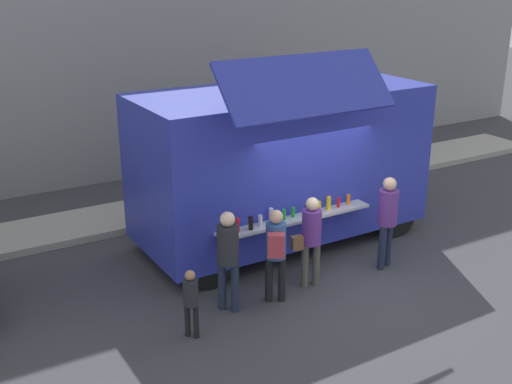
% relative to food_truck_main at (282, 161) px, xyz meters
% --- Properties ---
extents(ground_plane, '(60.00, 60.00, 0.00)m').
position_rel_food_truck_main_xyz_m(ground_plane, '(-0.07, -1.85, -1.68)').
color(ground_plane, '#38383D').
extents(curb_strip, '(28.00, 1.60, 0.15)m').
position_rel_food_truck_main_xyz_m(curb_strip, '(-4.00, 2.62, -1.61)').
color(curb_strip, '#9E998E').
rests_on(curb_strip, ground).
extents(building_behind, '(32.00, 2.40, 7.57)m').
position_rel_food_truck_main_xyz_m(building_behind, '(-3.00, 6.52, 2.10)').
color(building_behind, gray).
rests_on(building_behind, ground).
extents(food_truck_main, '(5.71, 3.31, 3.93)m').
position_rel_food_truck_main_xyz_m(food_truck_main, '(0.00, 0.00, 0.00)').
color(food_truck_main, '#2932A4').
rests_on(food_truck_main, ground).
extents(trash_bin, '(0.60, 0.60, 0.90)m').
position_rel_food_truck_main_xyz_m(trash_bin, '(3.86, 2.32, -1.23)').
color(trash_bin, '#2E6437').
rests_on(trash_bin, ground).
extents(customer_front_ordering, '(0.54, 0.33, 1.64)m').
position_rel_food_truck_main_xyz_m(customer_front_ordering, '(-0.62, -1.91, -0.71)').
color(customer_front_ordering, '#4A4940').
rests_on(customer_front_ordering, ground).
extents(customer_mid_with_backpack, '(0.46, 0.53, 1.63)m').
position_rel_food_truck_main_xyz_m(customer_mid_with_backpack, '(-1.44, -2.10, -0.69)').
color(customer_mid_with_backpack, black).
rests_on(customer_mid_with_backpack, ground).
extents(customer_rear_waiting, '(0.35, 0.35, 1.72)m').
position_rel_food_truck_main_xyz_m(customer_rear_waiting, '(-2.23, -1.94, -0.66)').
color(customer_rear_waiting, '#1D253A').
rests_on(customer_rear_waiting, ground).
extents(customer_extra_browsing, '(0.36, 0.36, 1.76)m').
position_rel_food_truck_main_xyz_m(customer_extra_browsing, '(1.00, -2.02, -0.63)').
color(customer_extra_browsing, '#1E2239').
rests_on(customer_extra_browsing, ground).
extents(child_near_queue, '(0.23, 0.23, 1.11)m').
position_rel_food_truck_main_xyz_m(child_near_queue, '(-3.08, -2.36, -1.02)').
color(child_near_queue, black).
rests_on(child_near_queue, ground).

